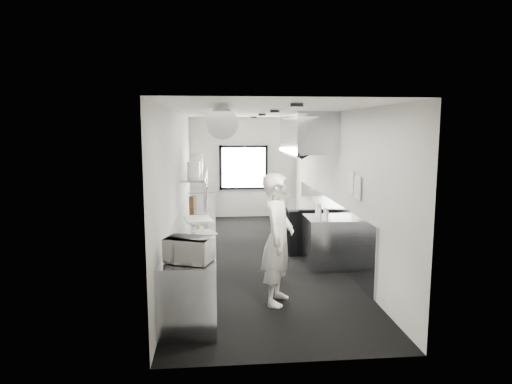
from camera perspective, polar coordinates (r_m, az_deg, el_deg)
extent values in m
cube|color=black|center=(8.79, 0.12, -8.27)|extent=(3.00, 8.00, 0.01)
cube|color=white|center=(8.44, 0.13, 10.29)|extent=(3.00, 8.00, 0.01)
cube|color=beige|center=(12.47, -1.62, 3.17)|extent=(3.00, 0.02, 2.80)
cube|color=beige|center=(4.60, 4.87, -5.58)|extent=(3.00, 0.02, 2.80)
cube|color=beige|center=(8.49, -10.00, 0.68)|extent=(0.02, 8.00, 2.80)
cube|color=beige|center=(8.77, 9.93, 0.92)|extent=(0.02, 8.00, 2.80)
cube|color=#9CA1AA|center=(9.19, 9.19, -4.10)|extent=(0.03, 5.50, 1.10)
cylinder|color=#9A9DA2|center=(8.79, -4.72, 8.55)|extent=(0.40, 6.40, 0.40)
cube|color=white|center=(12.43, -1.60, 3.15)|extent=(1.20, 0.03, 1.10)
cube|color=black|center=(12.41, -1.62, 5.81)|extent=(1.36, 0.03, 0.08)
cube|color=black|center=(12.51, -1.60, 0.54)|extent=(1.36, 0.03, 0.08)
cube|color=black|center=(12.42, -4.56, 3.13)|extent=(0.08, 0.03, 1.25)
cube|color=black|center=(12.50, 1.32, 3.19)|extent=(0.08, 0.03, 1.25)
cube|color=#9CA1AA|center=(9.29, 6.54, 7.58)|extent=(0.80, 2.20, 0.80)
cube|color=#9CA1AA|center=(9.23, 4.19, 5.18)|extent=(0.05, 2.20, 0.05)
cube|color=black|center=(9.28, 6.02, 5.49)|extent=(0.50, 2.10, 0.28)
cube|color=#9CA1AA|center=(8.16, -7.65, -6.37)|extent=(0.70, 6.00, 0.90)
cube|color=#9CA1AA|center=(9.45, -7.72, 2.40)|extent=(0.45, 3.00, 0.04)
cylinder|color=#9CA1AA|center=(8.10, -6.67, -0.90)|extent=(0.04, 0.04, 0.66)
cylinder|color=#9CA1AA|center=(9.48, -6.48, 0.43)|extent=(0.04, 0.04, 0.66)
cylinder|color=#9CA1AA|center=(10.87, -6.33, 1.43)|extent=(0.04, 0.04, 0.66)
cube|color=black|center=(9.50, 6.06, -4.26)|extent=(0.85, 1.60, 0.90)
cube|color=#9CA1AA|center=(9.41, 6.10, -1.46)|extent=(0.85, 1.60, 0.04)
cube|color=#9CA1AA|center=(9.43, 3.61, -4.32)|extent=(0.03, 1.55, 0.80)
cylinder|color=#9CA1AA|center=(9.40, 3.43, -3.73)|extent=(0.03, 1.30, 0.03)
cube|color=#9CA1AA|center=(8.19, 8.68, -6.33)|extent=(0.65, 0.80, 0.90)
cube|color=#9CA1AA|center=(11.78, -6.94, -1.85)|extent=(0.70, 1.20, 0.90)
cube|color=silver|center=(7.59, 12.12, 1.27)|extent=(0.02, 0.28, 0.38)
cube|color=silver|center=(7.27, 12.92, 0.54)|extent=(0.02, 0.28, 0.38)
imported|color=white|center=(6.33, 2.83, -6.04)|extent=(0.65, 0.79, 1.87)
imported|color=silver|center=(5.42, -8.62, -7.34)|extent=(0.60, 0.52, 0.30)
cylinder|color=#A3AFA1|center=(5.84, -10.07, -7.19)|extent=(0.17, 0.17, 0.11)
cylinder|color=#A3AFA1|center=(6.12, -9.55, -6.53)|extent=(0.17, 0.17, 0.10)
cube|color=silver|center=(6.89, -6.64, -5.18)|extent=(0.42, 0.46, 0.01)
cylinder|color=white|center=(7.15, -7.42, -4.68)|extent=(0.20, 0.20, 0.02)
sphere|color=tan|center=(7.13, -7.43, -4.28)|extent=(0.09, 0.09, 0.09)
cube|color=silver|center=(7.90, -7.40, -3.43)|extent=(0.54, 0.66, 0.02)
cube|color=brown|center=(9.08, -8.14, -1.23)|extent=(0.14, 0.23, 0.24)
cylinder|color=white|center=(8.57, -8.04, 2.93)|extent=(0.31, 0.31, 0.29)
cylinder|color=white|center=(9.06, -7.66, 3.25)|extent=(0.29, 0.29, 0.30)
cylinder|color=white|center=(9.63, -7.61, 3.74)|extent=(0.31, 0.31, 0.37)
cylinder|color=white|center=(9.99, -7.52, 3.79)|extent=(0.23, 0.23, 0.33)
cylinder|color=silver|center=(7.81, 9.09, -3.03)|extent=(0.06, 0.06, 0.17)
cylinder|color=silver|center=(7.93, 8.91, -2.78)|extent=(0.07, 0.07, 0.19)
cylinder|color=silver|center=(8.11, 8.15, -2.59)|extent=(0.06, 0.06, 0.17)
cylinder|color=silver|center=(8.24, 7.85, -2.33)|extent=(0.08, 0.08, 0.20)
cylinder|color=silver|center=(8.35, 8.19, -2.20)|extent=(0.08, 0.08, 0.19)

